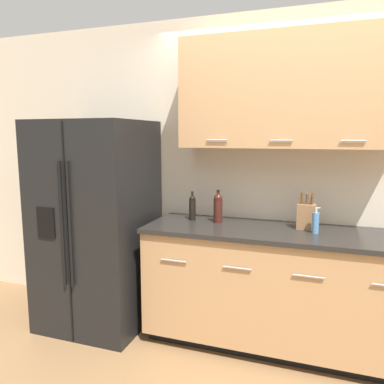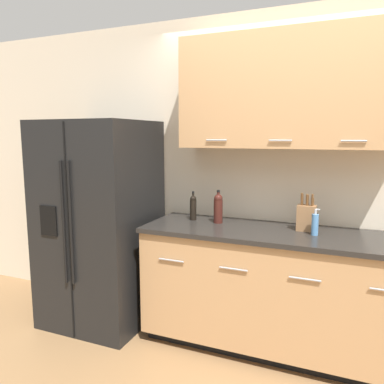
{
  "view_description": "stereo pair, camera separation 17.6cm",
  "coord_description": "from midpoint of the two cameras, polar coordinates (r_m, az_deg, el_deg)",
  "views": [
    {
      "loc": [
        0.12,
        -2.11,
        1.63
      ],
      "look_at": [
        -0.85,
        0.67,
        1.18
      ],
      "focal_mm": 35.0,
      "sensor_mm": 36.0,
      "label": 1
    },
    {
      "loc": [
        0.28,
        -2.05,
        1.63
      ],
      "look_at": [
        -0.85,
        0.67,
        1.18
      ],
      "focal_mm": 35.0,
      "sensor_mm": 36.0,
      "label": 2
    }
  ],
  "objects": [
    {
      "name": "wall_back",
      "position": [
        3.06,
        18.14,
        5.02
      ],
      "size": [
        10.0,
        0.39,
        2.6
      ],
      "color": "beige",
      "rests_on": "ground_plane"
    },
    {
      "name": "soap_dispenser",
      "position": [
        2.8,
        19.97,
        -4.65
      ],
      "size": [
        0.05,
        0.05,
        0.19
      ],
      "color": "#4C7FB2",
      "rests_on": "counter_unit"
    },
    {
      "name": "wine_bottle",
      "position": [
        3.0,
        5.69,
        -2.41
      ],
      "size": [
        0.07,
        0.07,
        0.27
      ],
      "color": "#3D1914",
      "rests_on": "counter_unit"
    },
    {
      "name": "knife_block",
      "position": [
        2.9,
        18.72,
        -3.64
      ],
      "size": [
        0.13,
        0.09,
        0.28
      ],
      "color": "olive",
      "rests_on": "counter_unit"
    },
    {
      "name": "refrigerator",
      "position": [
        3.34,
        -12.37,
        -4.63
      ],
      "size": [
        0.86,
        0.82,
        1.75
      ],
      "color": "black",
      "rests_on": "ground_plane"
    },
    {
      "name": "counter_unit",
      "position": [
        3.0,
        14.3,
        -14.31
      ],
      "size": [
        2.01,
        0.64,
        0.93
      ],
      "color": "black",
      "rests_on": "ground_plane"
    },
    {
      "name": "oil_bottle",
      "position": [
        3.1,
        1.81,
        -2.32
      ],
      "size": [
        0.06,
        0.06,
        0.24
      ],
      "color": "black",
      "rests_on": "counter_unit"
    }
  ]
}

